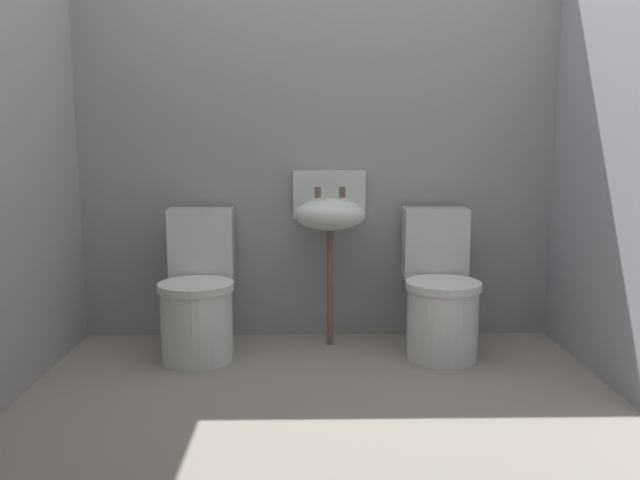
{
  "coord_description": "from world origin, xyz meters",
  "views": [
    {
      "loc": [
        -0.06,
        -2.75,
        1.17
      ],
      "look_at": [
        0.0,
        0.26,
        0.7
      ],
      "focal_mm": 36.6,
      "sensor_mm": 36.0,
      "label": 1
    }
  ],
  "objects": [
    {
      "name": "wall_back",
      "position": [
        0.0,
        1.1,
        1.17
      ],
      "size": [
        3.16,
        0.1,
        2.33
      ],
      "primitive_type": "cube",
      "color": "#97999C",
      "rests_on": "ground"
    },
    {
      "name": "toilet_right",
      "position": [
        0.67,
        0.7,
        0.32
      ],
      "size": [
        0.41,
        0.6,
        0.78
      ],
      "rotation": [
        0.0,
        0.0,
        3.11
      ],
      "color": "white",
      "rests_on": "ground"
    },
    {
      "name": "sink",
      "position": [
        0.07,
        0.89,
        0.75
      ],
      "size": [
        0.42,
        0.35,
        0.99
      ],
      "color": "#6D5B4D",
      "rests_on": "ground"
    },
    {
      "name": "ground_plane",
      "position": [
        0.0,
        0.0,
        -0.04
      ],
      "size": [
        3.16,
        2.5,
        0.08
      ],
      "primitive_type": "cube",
      "color": "gray"
    },
    {
      "name": "toilet_left",
      "position": [
        -0.65,
        0.7,
        0.32
      ],
      "size": [
        0.42,
        0.61,
        0.78
      ],
      "rotation": [
        0.0,
        0.0,
        3.18
      ],
      "color": "white",
      "rests_on": "ground"
    }
  ]
}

